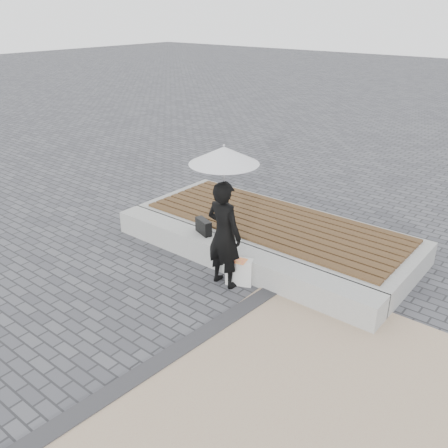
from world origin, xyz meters
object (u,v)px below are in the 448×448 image
(seating_ledge, at_px, (233,258))
(handbag, at_px, (204,227))
(parasol, at_px, (224,155))
(woman, at_px, (224,235))
(canvas_tote, at_px, (239,272))

(seating_ledge, bearing_deg, handbag, 173.79)
(seating_ledge, bearing_deg, parasol, -68.11)
(woman, xyz_separation_m, canvas_tote, (0.19, 0.14, -0.62))
(woman, distance_m, parasol, 1.20)
(woman, distance_m, canvas_tote, 0.66)
(parasol, relative_size, handbag, 3.50)
(handbag, xyz_separation_m, canvas_tote, (1.05, -0.38, -0.32))
(parasol, distance_m, handbag, 1.81)
(woman, bearing_deg, parasol, 92.60)
(parasol, height_order, handbag, parasol)
(handbag, bearing_deg, parasol, -10.79)
(parasol, xyz_separation_m, handbag, (-0.86, 0.51, -1.51))
(seating_ledge, relative_size, woman, 3.01)
(seating_ledge, relative_size, handbag, 13.93)
(seating_ledge, xyz_separation_m, parasol, (0.18, -0.44, 1.83))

